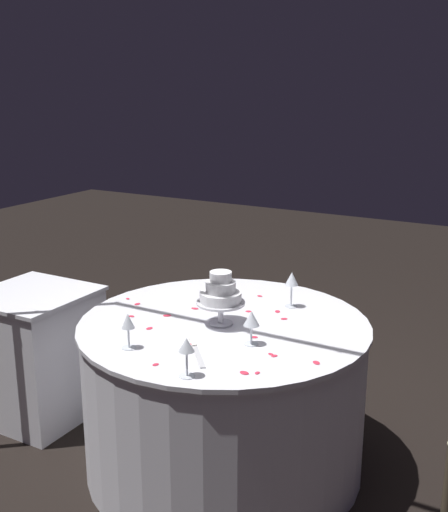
# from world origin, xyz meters

# --- Properties ---
(ground_plane) EXTENTS (12.00, 12.00, 0.00)m
(ground_plane) POSITION_xyz_m (0.00, 0.00, 0.00)
(ground_plane) COLOR black
(decorative_arch) EXTENTS (2.25, 0.06, 2.49)m
(decorative_arch) POSITION_xyz_m (0.00, 0.46, 1.62)
(decorative_arch) COLOR #473D2D
(decorative_arch) RESTS_ON ground
(main_table) EXTENTS (1.34, 1.34, 0.73)m
(main_table) POSITION_xyz_m (0.00, 0.00, 0.37)
(main_table) COLOR white
(main_table) RESTS_ON ground
(side_table) EXTENTS (0.58, 0.58, 0.71)m
(side_table) POSITION_xyz_m (1.13, 0.08, 0.36)
(side_table) COLOR white
(side_table) RESTS_ON ground
(tiered_cake) EXTENTS (0.22, 0.22, 0.25)m
(tiered_cake) POSITION_xyz_m (0.00, 0.03, 0.88)
(tiered_cake) COLOR silver
(tiered_cake) RESTS_ON main_table
(wine_glass_0) EXTENTS (0.06, 0.06, 0.15)m
(wine_glass_0) POSITION_xyz_m (0.20, 0.45, 0.84)
(wine_glass_0) COLOR silver
(wine_glass_0) RESTS_ON main_table
(wine_glass_1) EXTENTS (0.07, 0.07, 0.15)m
(wine_glass_1) POSITION_xyz_m (-0.23, 0.17, 0.84)
(wine_glass_1) COLOR silver
(wine_glass_1) RESTS_ON main_table
(wine_glass_2) EXTENTS (0.06, 0.06, 0.18)m
(wine_glass_2) POSITION_xyz_m (-0.18, -0.34, 0.87)
(wine_glass_2) COLOR silver
(wine_glass_2) RESTS_ON main_table
(wine_glass_3) EXTENTS (0.06, 0.06, 0.16)m
(wine_glass_3) POSITION_xyz_m (-0.15, 0.55, 0.85)
(wine_glass_3) COLOR silver
(wine_glass_3) RESTS_ON main_table
(cake_knife) EXTENTS (0.21, 0.24, 0.01)m
(cake_knife) POSITION_xyz_m (-0.06, 0.34, 0.74)
(cake_knife) COLOR silver
(cake_knife) RESTS_ON main_table
(rose_petal_0) EXTENTS (0.02, 0.03, 0.00)m
(rose_petal_0) POSITION_xyz_m (-0.37, 0.40, 0.74)
(rose_petal_0) COLOR #E02D47
(rose_petal_0) RESTS_ON main_table
(rose_petal_1) EXTENTS (0.04, 0.04, 0.00)m
(rose_petal_1) POSITION_xyz_m (0.14, -0.10, 0.74)
(rose_petal_1) COLOR #E02D47
(rose_petal_1) RESTS_ON main_table
(rose_petal_2) EXTENTS (0.03, 0.02, 0.00)m
(rose_petal_2) POSITION_xyz_m (-0.34, 0.22, 0.74)
(rose_petal_2) COLOR #E02D47
(rose_petal_2) RESTS_ON main_table
(rose_petal_3) EXTENTS (0.04, 0.03, 0.00)m
(rose_petal_3) POSITION_xyz_m (-0.20, 0.10, 0.74)
(rose_petal_3) COLOR #E02D47
(rose_petal_3) RESTS_ON main_table
(rose_petal_4) EXTENTS (0.03, 0.02, 0.00)m
(rose_petal_4) POSITION_xyz_m (0.41, 0.15, 0.74)
(rose_petal_4) COLOR #E02D47
(rose_petal_4) RESTS_ON main_table
(rose_petal_5) EXTENTS (0.03, 0.03, 0.00)m
(rose_petal_5) POSITION_xyz_m (0.01, 0.53, 0.74)
(rose_petal_5) COLOR #E02D47
(rose_petal_5) RESTS_ON main_table
(rose_petal_6) EXTENTS (0.03, 0.04, 0.00)m
(rose_petal_6) POSITION_xyz_m (0.25, 0.23, 0.74)
(rose_petal_6) COLOR #E02D47
(rose_petal_6) RESTS_ON main_table
(rose_petal_7) EXTENTS (0.04, 0.04, 0.00)m
(rose_petal_7) POSITION_xyz_m (-0.16, -0.24, 0.74)
(rose_petal_7) COLOR #E02D47
(rose_petal_7) RESTS_ON main_table
(rose_petal_8) EXTENTS (0.04, 0.03, 0.00)m
(rose_petal_8) POSITION_xyz_m (-0.33, 0.42, 0.74)
(rose_petal_8) COLOR #E02D47
(rose_petal_8) RESTS_ON main_table
(rose_petal_9) EXTENTS (0.04, 0.04, 0.00)m
(rose_petal_9) POSITION_xyz_m (-0.53, 0.21, 0.74)
(rose_petal_9) COLOR #E02D47
(rose_petal_9) RESTS_ON main_table
(rose_petal_10) EXTENTS (0.03, 0.03, 0.00)m
(rose_petal_10) POSITION_xyz_m (0.58, -0.04, 0.74)
(rose_petal_10) COLOR #E02D47
(rose_petal_10) RESTS_ON main_table
(rose_petal_11) EXTENTS (0.02, 0.03, 0.00)m
(rose_petal_11) POSITION_xyz_m (-0.01, 0.30, 0.74)
(rose_petal_11) COLOR #E02D47
(rose_petal_11) RESTS_ON main_table
(rose_petal_12) EXTENTS (0.03, 0.02, 0.00)m
(rose_petal_12) POSITION_xyz_m (0.22, -0.08, 0.74)
(rose_petal_12) COLOR #E02D47
(rose_petal_12) RESTS_ON main_table
(rose_petal_13) EXTENTS (0.04, 0.04, 0.00)m
(rose_petal_13) POSITION_xyz_m (0.11, -0.25, 0.74)
(rose_petal_13) COLOR #E02D47
(rose_petal_13) RESTS_ON main_table
(rose_petal_14) EXTENTS (0.03, 0.02, 0.00)m
(rose_petal_14) POSITION_xyz_m (0.02, -0.41, 0.74)
(rose_petal_14) COLOR #E02D47
(rose_petal_14) RESTS_ON main_table
(rose_petal_15) EXTENTS (0.03, 0.04, 0.00)m
(rose_petal_15) POSITION_xyz_m (0.49, -0.00, 0.74)
(rose_petal_15) COLOR #E02D47
(rose_petal_15) RESTS_ON main_table
(rose_petal_16) EXTENTS (0.05, 0.04, 0.00)m
(rose_petal_16) POSITION_xyz_m (0.27, 0.06, 0.74)
(rose_petal_16) COLOR #E02D47
(rose_petal_16) RESTS_ON main_table
(rose_petal_17) EXTENTS (0.04, 0.03, 0.00)m
(rose_petal_17) POSITION_xyz_m (-0.04, -0.18, 0.74)
(rose_petal_17) COLOR #E02D47
(rose_petal_17) RESTS_ON main_table
(rose_petal_18) EXTENTS (0.04, 0.03, 0.00)m
(rose_petal_18) POSITION_xyz_m (0.21, -0.08, 0.74)
(rose_petal_18) COLOR #E02D47
(rose_petal_18) RESTS_ON main_table
(rose_petal_19) EXTENTS (0.04, 0.04, 0.00)m
(rose_petal_19) POSITION_xyz_m (-0.22, -0.17, 0.74)
(rose_petal_19) COLOR #E02D47
(rose_petal_19) RESTS_ON main_table
(rose_petal_20) EXTENTS (0.03, 0.03, 0.00)m
(rose_petal_20) POSITION_xyz_m (-0.36, 0.23, 0.74)
(rose_petal_20) COLOR #E02D47
(rose_petal_20) RESTS_ON main_table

